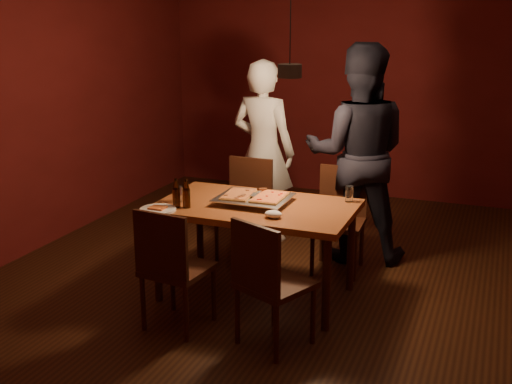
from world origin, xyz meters
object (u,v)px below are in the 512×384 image
(dining_table, at_px, (256,214))
(beer_bottle_a, at_px, (176,193))
(chair_near_left, at_px, (170,259))
(pendant_lamp, at_px, (290,69))
(chair_near_right, at_px, (267,273))
(diner_white, at_px, (263,152))
(plate_slice, at_px, (158,209))
(diner_dark, at_px, (357,154))
(pizza_tray, at_px, (254,200))
(chair_far_right, at_px, (341,209))
(chair_far_left, at_px, (246,198))
(beer_bottle_b, at_px, (186,193))

(dining_table, distance_m, beer_bottle_a, 0.63)
(chair_near_left, relative_size, pendant_lamp, 0.44)
(chair_near_right, bearing_deg, diner_white, 135.01)
(plate_slice, xyz_separation_m, diner_white, (0.20, 1.68, 0.12))
(pendant_lamp, bearing_deg, chair_near_right, -79.34)
(chair_near_right, xyz_separation_m, diner_dark, (0.16, 1.86, 0.43))
(dining_table, height_order, chair_near_right, chair_near_right)
(chair_near_left, relative_size, pizza_tray, 0.88)
(chair_far_right, distance_m, pendant_lamp, 1.39)
(dining_table, bearing_deg, chair_far_left, 116.86)
(pizza_tray, relative_size, pendant_lamp, 0.50)
(beer_bottle_b, bearing_deg, chair_far_right, 48.92)
(chair_far_left, distance_m, plate_slice, 1.25)
(chair_near_right, height_order, plate_slice, chair_near_right)
(beer_bottle_a, relative_size, beer_bottle_b, 1.01)
(chair_far_left, distance_m, diner_white, 0.58)
(beer_bottle_b, bearing_deg, diner_white, 88.58)
(chair_near_right, bearing_deg, pendant_lamp, 124.39)
(dining_table, distance_m, diner_dark, 1.26)
(beer_bottle_a, bearing_deg, pendant_lamp, 33.92)
(chair_far_left, xyz_separation_m, chair_far_right, (0.88, -0.00, 0.00))
(dining_table, height_order, diner_white, diner_white)
(beer_bottle_a, relative_size, diner_white, 0.13)
(plate_slice, bearing_deg, pendant_lamp, 37.22)
(chair_far_left, relative_size, diner_white, 0.28)
(chair_near_left, bearing_deg, diner_white, 98.74)
(plate_slice, bearing_deg, diner_dark, 52.69)
(diner_dark, bearing_deg, beer_bottle_b, 41.96)
(chair_far_right, bearing_deg, beer_bottle_a, 44.05)
(dining_table, height_order, plate_slice, plate_slice)
(chair_near_left, bearing_deg, chair_near_right, 6.88)
(pizza_tray, distance_m, diner_white, 1.30)
(diner_white, distance_m, pendant_lamp, 1.51)
(chair_far_left, relative_size, chair_near_right, 0.88)
(pendant_lamp, bearing_deg, pizza_tray, -142.52)
(chair_near_left, xyz_separation_m, plate_slice, (-0.29, 0.35, 0.22))
(chair_far_right, distance_m, beer_bottle_b, 1.45)
(dining_table, height_order, pizza_tray, pizza_tray)
(beer_bottle_a, xyz_separation_m, plate_slice, (-0.09, -0.13, -0.10))
(chair_far_right, relative_size, beer_bottle_b, 2.19)
(dining_table, bearing_deg, beer_bottle_b, -150.09)
(dining_table, relative_size, chair_near_right, 2.71)
(chair_far_left, relative_size, chair_far_right, 1.00)
(chair_far_right, distance_m, diner_white, 1.06)
(beer_bottle_a, relative_size, diner_dark, 0.12)
(beer_bottle_a, distance_m, diner_dark, 1.75)
(dining_table, xyz_separation_m, beer_bottle_b, (-0.46, -0.26, 0.18))
(chair_near_right, distance_m, beer_bottle_b, 1.02)
(pendant_lamp, bearing_deg, chair_far_left, 134.98)
(pizza_tray, xyz_separation_m, diner_white, (-0.39, 1.23, 0.10))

